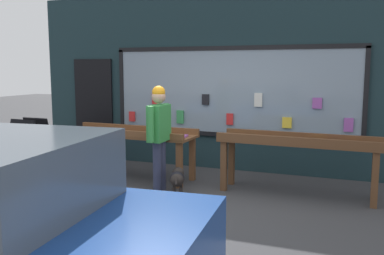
{
  "coord_description": "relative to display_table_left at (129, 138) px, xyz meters",
  "views": [
    {
      "loc": [
        2.26,
        -5.37,
        1.92
      ],
      "look_at": [
        -0.18,
        0.89,
        0.98
      ],
      "focal_mm": 40.0,
      "sensor_mm": 36.0,
      "label": 1
    }
  ],
  "objects": [
    {
      "name": "display_table_left",
      "position": [
        0.0,
        0.0,
        0.0
      ],
      "size": [
        2.41,
        0.76,
        0.89
      ],
      "color": "brown",
      "rests_on": "ground_plane"
    },
    {
      "name": "small_dog",
      "position": [
        1.22,
        -0.7,
        -0.44
      ],
      "size": [
        0.32,
        0.52,
        0.41
      ],
      "rotation": [
        0.0,
        0.0,
        1.91
      ],
      "color": "black",
      "rests_on": "ground_plane"
    },
    {
      "name": "ground_plane",
      "position": [
        1.44,
        -1.08,
        -0.71
      ],
      "size": [
        40.0,
        40.0,
        0.0
      ],
      "primitive_type": "plane",
      "color": "#38383A"
    },
    {
      "name": "display_table_right",
      "position": [
        2.89,
        0.0,
        0.03
      ],
      "size": [
        2.4,
        0.63,
        0.93
      ],
      "color": "brown",
      "rests_on": "ground_plane"
    },
    {
      "name": "sandwich_board_sign",
      "position": [
        -1.98,
        -0.21,
        -0.21
      ],
      "size": [
        0.67,
        0.86,
        0.97
      ],
      "rotation": [
        0.0,
        0.0,
        -0.07
      ],
      "color": "black",
      "rests_on": "ground_plane"
    },
    {
      "name": "person_browsing",
      "position": [
        0.85,
        -0.53,
        0.25
      ],
      "size": [
        0.23,
        0.66,
        1.65
      ],
      "rotation": [
        0.0,
        0.0,
        1.58
      ],
      "color": "#2D334C",
      "rests_on": "ground_plane"
    },
    {
      "name": "shopfront_facade",
      "position": [
        1.41,
        1.31,
        0.94
      ],
      "size": [
        8.13,
        0.29,
        3.35
      ],
      "color": "#192D33",
      "rests_on": "ground_plane"
    }
  ]
}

